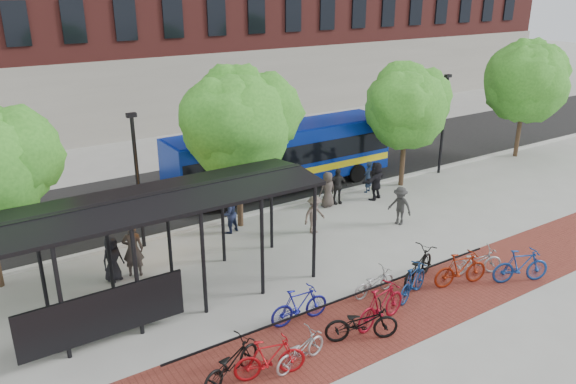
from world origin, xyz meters
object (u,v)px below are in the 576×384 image
pedestrian_2 (229,214)px  pedestrian_7 (368,177)px  bike_3 (299,305)px  pedestrian_5 (376,181)px  pedestrian_0 (112,259)px  bike_4 (362,323)px  tree_c (407,103)px  lamp_post_left (137,178)px  pedestrian_1 (133,249)px  bike_8 (418,266)px  bike_10 (476,261)px  pedestrian_6 (328,189)px  bus (282,153)px  pedestrian_4 (337,186)px  bike_5 (381,305)px  bike_7 (413,282)px  bus_shelter (146,214)px  bike_2 (300,350)px  bike_11 (521,266)px  bike_1 (270,358)px  pedestrian_9 (400,206)px  bike_6 (374,282)px  lamp_post_right (444,122)px  pedestrian_3 (314,215)px  bike_9 (461,269)px  tree_d (527,78)px

pedestrian_2 → pedestrian_7: (7.66, 0.52, -0.04)m
bike_3 → pedestrian_5: size_ratio=1.06×
pedestrian_0 → bike_4: bearing=-77.0°
tree_c → lamp_post_left: tree_c is taller
pedestrian_1 → bike_8: bearing=166.9°
bike_10 → pedestrian_7: bearing=8.6°
pedestrian_6 → bus: bearing=-81.4°
bike_10 → pedestrian_4: pedestrian_4 is taller
bike_5 → bike_10: bike_5 is taller
pedestrian_1 → bike_7: bearing=160.6°
bike_5 → pedestrian_6: (4.26, 8.23, 0.18)m
pedestrian_2 → lamp_post_left: bearing=-26.7°
bus_shelter → pedestrian_5: bus_shelter is taller
bike_2 → bike_10: bearing=-96.4°
bike_11 → pedestrian_5: pedestrian_5 is taller
bike_7 → bike_1: bearing=77.0°
bike_3 → bike_4: size_ratio=0.90×
pedestrian_1 → pedestrian_9: (10.57, -1.75, -0.16)m
pedestrian_6 → bike_6: bearing=65.6°
bus → bike_8: bearing=-96.1°
bike_2 → pedestrian_9: pedestrian_9 is taller
bus_shelter → pedestrian_0: size_ratio=6.73×
tree_c → pedestrian_2: tree_c is taller
bike_6 → pedestrian_1: 8.08m
lamp_post_left → tree_c: bearing=-1.1°
pedestrian_4 → pedestrian_6: (-0.58, -0.05, -0.02)m
pedestrian_6 → bike_3: bearing=49.3°
lamp_post_right → bike_10: bearing=-131.1°
lamp_post_left → bike_6: size_ratio=3.08×
pedestrian_1 → pedestrian_9: 10.72m
pedestrian_4 → bike_3: bearing=-118.7°
bike_4 → bike_8: size_ratio=0.97×
bike_1 → pedestrian_9: pedestrian_9 is taller
bus_shelter → pedestrian_3: 7.73m
bus → bike_9: 11.12m
bus_shelter → bike_10: 11.04m
bike_1 → pedestrian_5: 13.28m
bike_1 → pedestrian_0: (-1.79, 7.09, 0.22)m
pedestrian_0 → pedestrian_1: size_ratio=0.82×
bike_8 → pedestrian_7: (4.24, 7.45, 0.20)m
bike_1 → pedestrian_2: size_ratio=1.16×
pedestrian_7 → pedestrian_9: bearing=42.6°
lamp_post_left → bike_9: (7.69, -8.55, -2.16)m
bike_8 → pedestrian_2: (-3.41, 6.94, 0.24)m
bus_shelter → pedestrian_1: 2.90m
tree_d → bike_5: tree_d is taller
bus → pedestrian_7: bus is taller
bike_5 → lamp_post_left: bearing=13.5°
bike_7 → pedestrian_6: (2.40, 7.66, 0.25)m
bike_4 → pedestrian_9: size_ratio=1.29×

